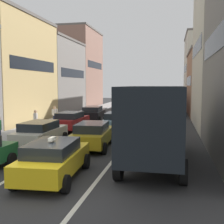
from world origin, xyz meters
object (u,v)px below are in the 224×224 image
object	(u,v)px
pedestrian_mid_sidewalk	(55,114)
pedestrian_far_sidewalk	(36,119)
coupe_centre_lane_fourth	(125,114)
bus_mid_queue_primary	(165,100)
sedan_left_lane_fourth	(93,113)
taxi_centre_lane_front	(54,159)
hatchback_centre_lane_third	(117,121)
sedan_left_lane_third	(71,121)
sedan_right_lane_behind_truck	(157,127)
sedan_centre_lane_second	(93,134)
wagon_right_lane_far	(159,117)
wagon_left_lane_second	(40,133)
removalist_box_truck	(155,122)

from	to	relation	value
pedestrian_mid_sidewalk	pedestrian_far_sidewalk	size ratio (longest dim) A/B	1.00
coupe_centre_lane_fourth	pedestrian_far_sidewalk	xyz separation A→B (m)	(-6.03, -7.08, 0.15)
bus_mid_queue_primary	coupe_centre_lane_fourth	bearing A→B (deg)	157.40
coupe_centre_lane_fourth	sedan_left_lane_fourth	xyz separation A→B (m)	(-3.20, -0.24, 0.00)
taxi_centre_lane_front	hatchback_centre_lane_third	bearing A→B (deg)	-4.39
coupe_centre_lane_fourth	pedestrian_far_sidewalk	distance (m)	9.30
sedan_left_lane_third	sedan_left_lane_fourth	xyz separation A→B (m)	(0.12, 6.17, 0.00)
taxi_centre_lane_front	sedan_right_lane_behind_truck	bearing A→B (deg)	-23.68
sedan_right_lane_behind_truck	bus_mid_queue_primary	bearing A→B (deg)	-3.57
hatchback_centre_lane_third	sedan_centre_lane_second	bearing A→B (deg)	175.82
sedan_centre_lane_second	pedestrian_mid_sidewalk	distance (m)	10.95
hatchback_centre_lane_third	bus_mid_queue_primary	bearing A→B (deg)	-15.26
hatchback_centre_lane_third	sedan_left_lane_third	world-z (taller)	same
taxi_centre_lane_front	bus_mid_queue_primary	world-z (taller)	bus_mid_queue_primary
coupe_centre_lane_fourth	wagon_right_lane_far	size ratio (longest dim) A/B	0.99
sedan_right_lane_behind_truck	wagon_right_lane_far	size ratio (longest dim) A/B	1.00
wagon_left_lane_second	bus_mid_queue_primary	distance (m)	22.58
sedan_left_lane_third	pedestrian_far_sidewalk	size ratio (longest dim) A/B	2.61
sedan_left_lane_third	coupe_centre_lane_fourth	bearing A→B (deg)	-26.10
removalist_box_truck	bus_mid_queue_primary	xyz separation A→B (m)	(-0.14, 24.33, -0.21)
sedan_left_lane_fourth	pedestrian_mid_sidewalk	distance (m)	4.14
taxi_centre_lane_front	wagon_left_lane_second	world-z (taller)	taxi_centre_lane_front
sedan_left_lane_third	pedestrian_far_sidewalk	world-z (taller)	pedestrian_far_sidewalk
sedan_left_lane_fourth	pedestrian_mid_sidewalk	bearing A→B (deg)	133.38
hatchback_centre_lane_third	sedan_right_lane_behind_truck	distance (m)	4.13
pedestrian_far_sidewalk	pedestrian_mid_sidewalk	bearing A→B (deg)	-124.67
sedan_centre_lane_second	sedan_left_lane_fourth	xyz separation A→B (m)	(-3.37, 12.04, 0.00)
removalist_box_truck	sedan_left_lane_third	xyz separation A→B (m)	(-7.19, 8.81, -1.18)
coupe_centre_lane_fourth	pedestrian_far_sidewalk	size ratio (longest dim) A/B	2.63
sedan_left_lane_fourth	bus_mid_queue_primary	size ratio (longest dim) A/B	0.42
coupe_centre_lane_fourth	bus_mid_queue_primary	bearing A→B (deg)	-20.25
sedan_left_lane_third	sedan_right_lane_behind_truck	distance (m)	7.23
sedan_left_lane_third	bus_mid_queue_primary	size ratio (longest dim) A/B	0.41
coupe_centre_lane_fourth	sedan_left_lane_fourth	world-z (taller)	same
bus_mid_queue_primary	sedan_left_lane_third	bearing A→B (deg)	155.24
taxi_centre_lane_front	bus_mid_queue_primary	size ratio (longest dim) A/B	0.42
sedan_right_lane_behind_truck	bus_mid_queue_primary	distance (m)	17.57
coupe_centre_lane_fourth	sedan_left_lane_third	bearing A→B (deg)	154.65
removalist_box_truck	hatchback_centre_lane_third	distance (m)	10.01
taxi_centre_lane_front	pedestrian_far_sidewalk	bearing A→B (deg)	26.41
wagon_left_lane_second	sedan_left_lane_fourth	bearing A→B (deg)	0.60
sedan_centre_lane_second	sedan_left_lane_fourth	size ratio (longest dim) A/B	1.00
wagon_right_lane_far	sedan_centre_lane_second	bearing A→B (deg)	157.77
removalist_box_truck	bus_mid_queue_primary	world-z (taller)	removalist_box_truck
bus_mid_queue_primary	taxi_centre_lane_front	bearing A→B (deg)	172.14
sedan_left_lane_third	bus_mid_queue_primary	distance (m)	17.07
sedan_right_lane_behind_truck	pedestrian_far_sidewalk	distance (m)	9.74
hatchback_centre_lane_third	bus_mid_queue_primary	distance (m)	15.43
bus_mid_queue_primary	pedestrian_far_sidewalk	size ratio (longest dim) A/B	6.33
taxi_centre_lane_front	coupe_centre_lane_fourth	xyz separation A→B (m)	(-0.16, 17.84, -0.00)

